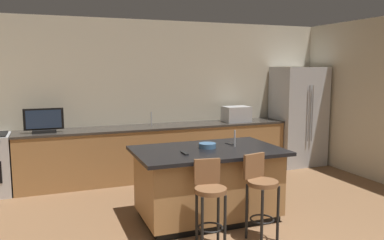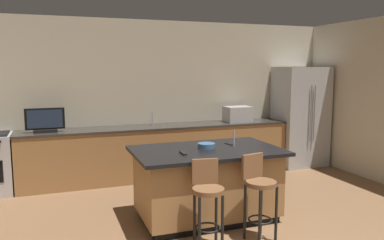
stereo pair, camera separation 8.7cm
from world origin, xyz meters
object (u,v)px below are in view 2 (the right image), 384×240
Objects in this scene: bar_stool_right at (259,190)px; tv_remote at (183,153)px; microwave at (238,114)px; tv_monitor at (45,121)px; kitchen_island at (207,183)px; cell_phone at (230,144)px; fruit_bowl at (207,146)px; refrigerator at (300,116)px; bar_stool_left at (207,197)px.

bar_stool_right is 5.67× the size of tv_remote.
tv_monitor is (-3.38, -0.05, 0.03)m from microwave.
cell_phone reaches higher than kitchen_island.
cell_phone is at bearing 24.73° from kitchen_island.
bar_stool_right is 4.39× the size of fruit_bowl.
kitchen_island is at bearing -125.73° from microwave.
kitchen_island is 0.84m from bar_stool_right.
tv_monitor is at bearing 116.53° from bar_stool_right.
bar_stool_right is 0.96m from fruit_bowl.
bar_stool_right is at bearing -50.63° from tv_monitor.
tv_monitor is at bearing 134.55° from kitchen_island.
tv_monitor reaches higher than microwave.
bar_stool_right is at bearing -106.90° from cell_phone.
microwave is at bearing 177.46° from refrigerator.
bar_stool_right is 1.03m from cell_phone.
microwave is 0.81× the size of tv_monitor.
tv_monitor reaches higher than cell_phone.
fruit_bowl reaches higher than bar_stool_right.
tv_remote reaches higher than cell_phone.
microwave is (-1.35, 0.06, 0.09)m from refrigerator.
cell_phone is at bearing 18.04° from fruit_bowl.
kitchen_island is at bearing -45.45° from tv_monitor.
bar_stool_left is at bearing -122.21° from microwave.
tv_remote is at bearing -129.92° from microwave.
fruit_bowl is (0.02, 0.06, 0.47)m from kitchen_island.
refrigerator is 4.73m from tv_monitor.
tv_monitor is 3.22m from bar_stool_left.
refrigerator is at bearing 34.87° from bar_stool_right.
fruit_bowl is (0.33, 0.83, 0.37)m from bar_stool_left.
kitchen_island is 0.96× the size of refrigerator.
fruit_bowl is at bearing -44.18° from tv_monitor.
kitchen_island is 0.83m from bar_stool_left.
kitchen_island is 2.55m from microwave.
tv_monitor is 2.68× the size of fruit_bowl.
microwave reaches higher than bar_stool_left.
bar_stool_left is 0.62m from bar_stool_right.
kitchen_island is at bearing -166.42° from cell_phone.
microwave reaches higher than cell_phone.
microwave is 2.10m from cell_phone.
bar_stool_left is 1.24m from cell_phone.
refrigerator is 4.14m from bar_stool_left.
refrigerator is 2.04× the size of bar_stool_left.
microwave is 3.38m from tv_monitor.
tv_monitor reaches higher than kitchen_island.
bar_stool_right is (0.31, -0.78, 0.11)m from kitchen_island.
bar_stool_right is at bearing -132.29° from refrigerator.
bar_stool_left is (-1.75, -2.78, -0.50)m from microwave.
bar_stool_left is at bearing 166.46° from bar_stool_right.
bar_stool_left reaches higher than kitchen_island.
microwave is 0.50× the size of bar_stool_right.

